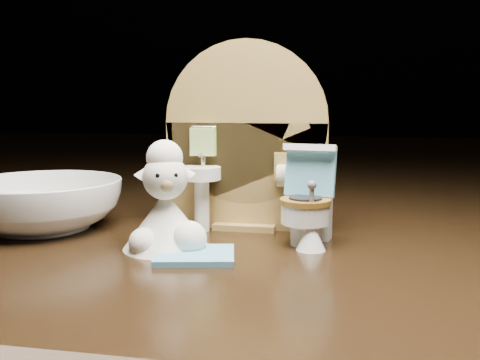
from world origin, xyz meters
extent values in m
cube|color=#342110|center=(0.00, 0.00, -0.05)|extent=(2.50, 2.50, 0.10)
cube|color=olive|center=(0.00, 0.07, 0.04)|extent=(0.13, 0.02, 0.09)
cylinder|color=olive|center=(0.00, 0.07, 0.09)|extent=(0.13, 0.02, 0.13)
cube|color=olive|center=(0.00, 0.07, 0.00)|extent=(0.05, 0.04, 0.01)
cylinder|color=white|center=(-0.03, 0.05, 0.02)|extent=(0.01, 0.01, 0.04)
cylinder|color=white|center=(-0.03, 0.04, 0.05)|extent=(0.03, 0.03, 0.01)
cylinder|color=silver|center=(-0.03, 0.05, 0.06)|extent=(0.00, 0.00, 0.01)
cube|color=#A7CF68|center=(-0.03, 0.05, 0.07)|extent=(0.02, 0.01, 0.02)
cube|color=olive|center=(0.04, 0.06, 0.05)|extent=(0.02, 0.01, 0.02)
cylinder|color=beige|center=(0.04, 0.05, 0.05)|extent=(0.02, 0.02, 0.02)
cylinder|color=white|center=(0.05, 0.02, 0.01)|extent=(0.02, 0.02, 0.02)
cylinder|color=white|center=(0.05, 0.02, 0.02)|extent=(0.03, 0.03, 0.01)
cylinder|color=brown|center=(0.05, 0.02, 0.03)|extent=(0.04, 0.04, 0.00)
cube|color=white|center=(0.05, 0.04, 0.02)|extent=(0.03, 0.02, 0.04)
cube|color=#5BA2BE|center=(0.05, 0.03, 0.05)|extent=(0.04, 0.02, 0.04)
cube|color=white|center=(0.05, 0.03, 0.07)|extent=(0.04, 0.01, 0.01)
cylinder|color=#91A11E|center=(0.06, 0.04, 0.05)|extent=(0.01, 0.01, 0.01)
cube|color=#5BA2BE|center=(-0.02, -0.03, 0.00)|extent=(0.06, 0.05, 0.00)
cone|color=white|center=(0.06, 0.01, 0.01)|extent=(0.02, 0.02, 0.02)
cylinder|color=#59595B|center=(0.06, 0.01, 0.03)|extent=(0.00, 0.00, 0.03)
sphere|color=#59595B|center=(0.06, 0.01, 0.05)|extent=(0.01, 0.01, 0.01)
cone|color=white|center=(-0.04, -0.01, 0.02)|extent=(0.06, 0.06, 0.04)
sphere|color=white|center=(-0.03, -0.02, 0.01)|extent=(0.02, 0.02, 0.02)
sphere|color=white|center=(-0.05, -0.02, 0.01)|extent=(0.02, 0.02, 0.02)
sphere|color=silver|center=(-0.04, -0.01, 0.05)|extent=(0.03, 0.03, 0.03)
sphere|color=tan|center=(-0.04, -0.02, 0.05)|extent=(0.01, 0.01, 0.01)
sphere|color=white|center=(-0.04, -0.01, 0.06)|extent=(0.03, 0.03, 0.03)
cone|color=silver|center=(-0.06, -0.01, 0.05)|extent=(0.02, 0.01, 0.01)
cone|color=silver|center=(-0.03, 0.00, 0.05)|extent=(0.02, 0.01, 0.01)
sphere|color=black|center=(-0.04, -0.02, 0.05)|extent=(0.00, 0.00, 0.00)
sphere|color=black|center=(-0.03, -0.02, 0.05)|extent=(0.00, 0.00, 0.00)
imported|color=white|center=(-0.16, 0.03, 0.02)|extent=(0.13, 0.13, 0.04)
camera|label=1|loc=(0.08, -0.36, 0.10)|focal=40.00mm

